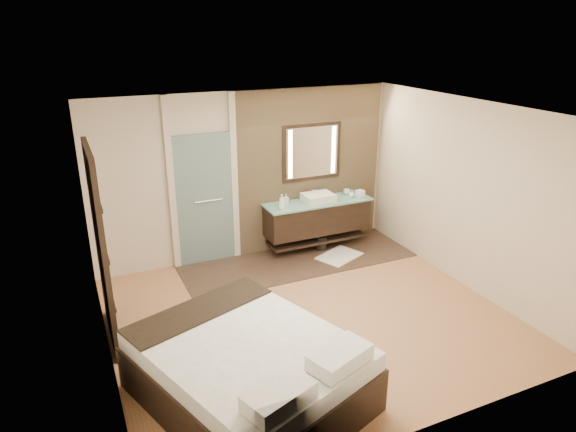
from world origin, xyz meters
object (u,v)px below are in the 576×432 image
bed (249,370)px  waste_bin (321,243)px  vanity (317,217)px  mirror_unit (312,152)px

bed → waste_bin: 3.86m
vanity → bed: (-2.37, -3.08, -0.23)m
bed → vanity: bearing=32.8°
bed → waste_bin: size_ratio=10.75×
vanity → bed: 3.89m
vanity → waste_bin: (0.04, -0.08, -0.46)m
vanity → mirror_unit: 1.10m
mirror_unit → waste_bin: bearing=-82.7°
vanity → mirror_unit: size_ratio=1.75×
vanity → mirror_unit: mirror_unit is taller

